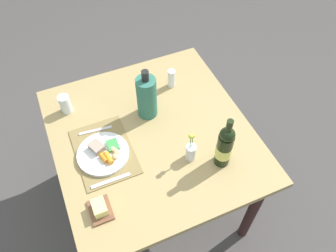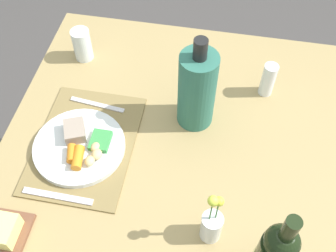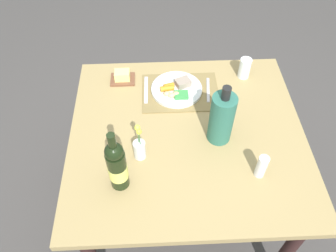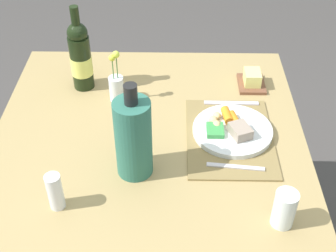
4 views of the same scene
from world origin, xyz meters
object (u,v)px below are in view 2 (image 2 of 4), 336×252
(salt_shaker, at_px, (268,80))
(water_tumbler, at_px, (83,46))
(fork, at_px, (97,105))
(dining_table, at_px, (176,171))
(dinner_plate, at_px, (80,146))
(flower_vase, at_px, (212,224))
(butter_dish, at_px, (6,232))
(cooler_bottle, at_px, (197,89))
(knife, at_px, (58,196))

(salt_shaker, xyz_separation_m, water_tumbler, (-0.05, -0.63, -0.01))
(fork, bearing_deg, salt_shaker, 113.02)
(dining_table, distance_m, salt_shaker, 0.41)
(dinner_plate, xyz_separation_m, water_tumbler, (-0.37, -0.10, 0.03))
(flower_vase, height_order, butter_dish, flower_vase)
(dinner_plate, bearing_deg, flower_vase, 64.96)
(water_tumbler, bearing_deg, flower_vase, 42.16)
(fork, height_order, cooler_bottle, cooler_bottle)
(butter_dish, bearing_deg, dining_table, 130.14)
(knife, bearing_deg, flower_vase, 86.89)
(fork, relative_size, salt_shaker, 1.52)
(water_tumbler, bearing_deg, dining_table, 48.48)
(dining_table, height_order, salt_shaker, salt_shaker)
(dinner_plate, height_order, cooler_bottle, cooler_bottle)
(flower_vase, relative_size, butter_dish, 1.56)
(knife, bearing_deg, dining_table, 124.31)
(fork, relative_size, cooler_bottle, 0.56)
(fork, distance_m, flower_vase, 0.54)
(flower_vase, distance_m, butter_dish, 0.52)
(flower_vase, bearing_deg, fork, -131.44)
(fork, height_order, salt_shaker, salt_shaker)
(knife, distance_m, salt_shaker, 0.72)
(salt_shaker, bearing_deg, water_tumbler, -94.53)
(fork, distance_m, butter_dish, 0.46)
(knife, relative_size, flower_vase, 0.97)
(flower_vase, distance_m, salt_shaker, 0.52)
(salt_shaker, bearing_deg, knife, -47.85)
(knife, height_order, flower_vase, flower_vase)
(cooler_bottle, bearing_deg, flower_vase, 14.18)
(dining_table, relative_size, dinner_plate, 4.17)
(flower_vase, bearing_deg, cooler_bottle, -165.82)
(water_tumbler, height_order, butter_dish, water_tumbler)
(salt_shaker, bearing_deg, flower_vase, -12.98)
(dinner_plate, xyz_separation_m, knife, (0.16, -0.01, -0.01))
(dining_table, relative_size, salt_shaker, 9.41)
(dinner_plate, relative_size, butter_dish, 2.05)
(salt_shaker, xyz_separation_m, butter_dish, (0.61, -0.62, -0.03))
(dining_table, xyz_separation_m, water_tumbler, (-0.34, -0.38, 0.15))
(dinner_plate, distance_m, knife, 0.16)
(dinner_plate, height_order, flower_vase, flower_vase)
(butter_dish, bearing_deg, water_tumbler, -179.75)
(knife, bearing_deg, water_tumbler, -169.66)
(fork, bearing_deg, flower_vase, 54.78)
(water_tumbler, bearing_deg, fork, 27.27)
(cooler_bottle, distance_m, salt_shaker, 0.27)
(dining_table, bearing_deg, butter_dish, -49.86)
(dining_table, bearing_deg, flower_vase, 29.39)
(dinner_plate, bearing_deg, fork, 179.48)
(dining_table, height_order, knife, knife)
(dining_table, distance_m, water_tumbler, 0.53)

